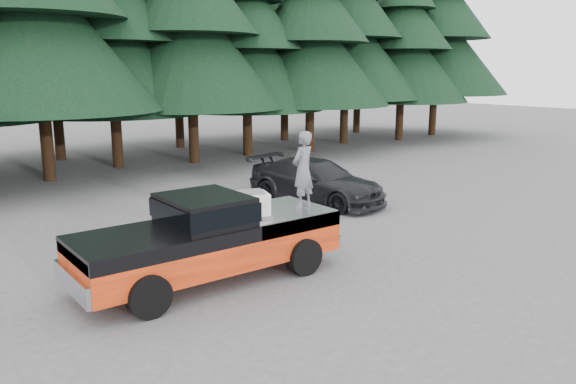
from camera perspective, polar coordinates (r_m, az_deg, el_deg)
ground at (r=12.82m, az=-1.37°, el=-8.34°), size 120.00×120.00×0.00m
pickup_truck at (r=12.38m, az=-7.96°, el=-5.96°), size 6.00×2.04×1.33m
truck_cab at (r=12.07m, az=-8.50°, el=-1.71°), size 1.66×1.90×0.59m
air_compressor at (r=12.42m, az=-3.82°, el=-1.37°), size 0.91×0.83×0.52m
man_on_bed at (r=13.10m, az=1.53°, el=2.27°), size 0.76×0.60×1.81m
parked_car at (r=19.45m, az=2.89°, el=1.13°), size 3.11×5.46×1.49m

